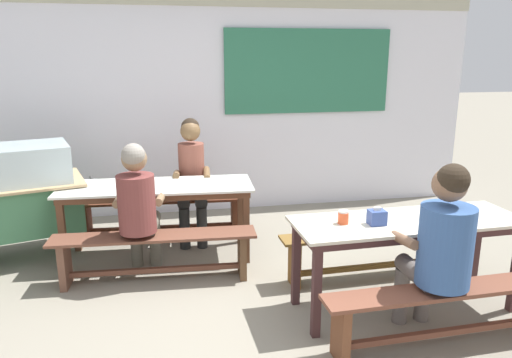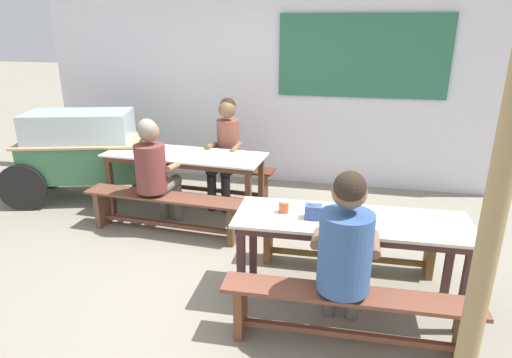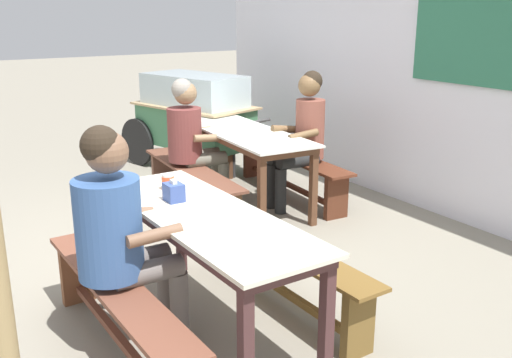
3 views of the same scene
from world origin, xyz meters
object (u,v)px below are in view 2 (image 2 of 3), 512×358
object	(u,v)px
bench_near_back	(347,239)
tissue_box	(313,211)
bench_near_front	(348,311)
person_near_front	(345,248)
bench_far_front	(165,208)
food_cart	(80,148)
dining_table_far	(185,160)
condiment_jar	(284,206)
wooden_support_post	(490,238)
person_center_facing	(226,146)
dining_table_near	(351,228)
bench_far_back	(204,175)
person_left_back_turned	(154,167)

from	to	relation	value
bench_near_back	tissue_box	xyz separation A→B (m)	(-0.28, -0.61, 0.52)
bench_near_front	person_near_front	bearing A→B (deg)	131.19
bench_far_front	food_cart	xyz separation A→B (m)	(-1.45, 0.75, 0.38)
bench_near_back	dining_table_far	bearing A→B (deg)	155.64
bench_far_front	bench_near_back	xyz separation A→B (m)	(1.94, -0.31, -0.01)
food_cart	bench_near_front	bearing A→B (deg)	-32.35
condiment_jar	wooden_support_post	distance (m)	1.72
person_center_facing	wooden_support_post	world-z (taller)	wooden_support_post
food_cart	person_center_facing	world-z (taller)	person_center_facing
tissue_box	dining_table_near	bearing A→B (deg)	10.76
bench_far_front	person_center_facing	bearing A→B (deg)	67.81
bench_far_back	person_center_facing	bearing A→B (deg)	-16.83
food_cart	tissue_box	world-z (taller)	food_cart
person_center_facing	condiment_jar	size ratio (longest dim) A/B	12.82
dining_table_near	bench_near_front	world-z (taller)	dining_table_near
person_left_back_turned	person_center_facing	bearing A→B (deg)	60.04
person_center_facing	bench_far_front	bearing A→B (deg)	-112.19
dining_table_near	bench_far_back	bearing A→B (deg)	133.72
dining_table_near	tissue_box	xyz separation A→B (m)	(-0.29, -0.06, 0.14)
bench_near_front	condiment_jar	size ratio (longest dim) A/B	17.10
bench_near_back	food_cart	bearing A→B (deg)	162.66
wooden_support_post	condiment_jar	bearing A→B (deg)	132.84
bench_far_front	dining_table_far	bearing A→B (deg)	86.39
dining_table_far	bench_far_back	bearing A→B (deg)	86.39
dining_table_far	person_near_front	distance (m)	2.68
person_center_facing	wooden_support_post	bearing A→B (deg)	-55.15
condiment_jar	wooden_support_post	xyz separation A→B (m)	(1.13, -1.22, 0.46)
bench_far_back	bench_far_front	xyz separation A→B (m)	(-0.07, -1.10, -0.00)
bench_far_front	person_center_facing	size ratio (longest dim) A/B	1.37
dining_table_near	person_center_facing	distance (m)	2.42
bench_far_back	bench_near_front	world-z (taller)	same
dining_table_far	person_near_front	world-z (taller)	person_near_front
condiment_jar	wooden_support_post	bearing A→B (deg)	-47.16
bench_far_back	food_cart	size ratio (longest dim) A/B	0.95
wooden_support_post	bench_far_back	bearing A→B (deg)	127.98
dining_table_near	bench_near_back	xyz separation A→B (m)	(-0.01, 0.55, -0.38)
dining_table_near	bench_near_back	size ratio (longest dim) A/B	1.06
person_center_facing	condiment_jar	world-z (taller)	person_center_facing
bench_far_back	tissue_box	xyz separation A→B (m)	(1.59, -2.02, 0.51)
person_center_facing	bench_far_back	bearing A→B (deg)	163.17
dining_table_far	food_cart	xyz separation A→B (m)	(-1.49, 0.20, 0.01)
person_near_front	wooden_support_post	distance (m)	1.07
bench_far_back	food_cart	distance (m)	1.61
person_center_facing	condiment_jar	bearing A→B (deg)	-61.42
dining_table_near	dining_table_far	bearing A→B (deg)	143.56
tissue_box	wooden_support_post	bearing A→B (deg)	-52.32
dining_table_far	tissue_box	xyz separation A→B (m)	(1.62, -1.47, 0.13)
wooden_support_post	tissue_box	bearing A→B (deg)	127.68
person_left_back_turned	person_near_front	size ratio (longest dim) A/B	0.96
food_cart	tissue_box	bearing A→B (deg)	-28.18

